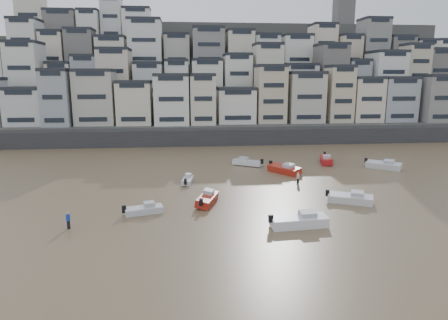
{
  "coord_description": "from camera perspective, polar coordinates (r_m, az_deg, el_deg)",
  "views": [
    {
      "loc": [
        -0.6,
        -21.88,
        15.01
      ],
      "look_at": [
        4.42,
        30.0,
        4.0
      ],
      "focal_mm": 32.0,
      "sensor_mm": 36.0,
      "label": 1
    }
  ],
  "objects": [
    {
      "name": "boat_e",
      "position": [
        63.27,
        8.6,
        -1.15
      ],
      "size": [
        5.21,
        6.26,
        1.69
      ],
      "primitive_type": null,
      "rotation": [
        0.0,
        0.0,
        -0.96
      ],
      "color": "#A42214",
      "rests_on": "ground"
    },
    {
      "name": "boat_i",
      "position": [
        72.23,
        14.38,
        0.22
      ],
      "size": [
        3.37,
        6.31,
        1.64
      ],
      "primitive_type": null,
      "rotation": [
        0.0,
        0.0,
        -1.82
      ],
      "color": "#A81417",
      "rests_on": "ground"
    },
    {
      "name": "harbor_wall",
      "position": [
        88.53,
        1.42,
        3.31
      ],
      "size": [
        140.0,
        3.0,
        3.5
      ],
      "primitive_type": "cube",
      "color": "#38383A",
      "rests_on": "ground"
    },
    {
      "name": "boat_h",
      "position": [
        68.09,
        3.38,
        -0.18
      ],
      "size": [
        5.63,
        4.37,
        1.5
      ],
      "primitive_type": null,
      "rotation": [
        0.0,
        0.0,
        2.6
      ],
      "color": "silver",
      "rests_on": "ground"
    },
    {
      "name": "boat_g",
      "position": [
        70.53,
        21.84,
        -0.55
      ],
      "size": [
        5.88,
        5.31,
        1.63
      ],
      "primitive_type": null,
      "rotation": [
        0.0,
        0.0,
        -0.69
      ],
      "color": "silver",
      "rests_on": "ground"
    },
    {
      "name": "person_pink",
      "position": [
        57.23,
        10.53,
        -2.58
      ],
      "size": [
        0.44,
        0.44,
        1.74
      ],
      "primitive_type": null,
      "color": "#D8A899",
      "rests_on": "ground"
    },
    {
      "name": "hillside",
      "position": [
        127.66,
        1.4,
        11.02
      ],
      "size": [
        141.04,
        66.0,
        50.0
      ],
      "color": "#4C4C47",
      "rests_on": "ground"
    },
    {
      "name": "person_blue",
      "position": [
        43.21,
        -21.37,
        -8.03
      ],
      "size": [
        0.44,
        0.44,
        1.74
      ],
      "primitive_type": null,
      "color": "#1638A7",
      "rests_on": "ground"
    },
    {
      "name": "boat_c",
      "position": [
        47.9,
        -2.42,
        -5.4
      ],
      "size": [
        3.46,
        5.82,
        1.51
      ],
      "primitive_type": null,
      "rotation": [
        0.0,
        0.0,
        1.25
      ],
      "color": "#A82214",
      "rests_on": "ground"
    },
    {
      "name": "boat_a",
      "position": [
        41.39,
        10.7,
        -8.27
      ],
      "size": [
        6.48,
        2.58,
        1.73
      ],
      "primitive_type": null,
      "rotation": [
        0.0,
        0.0,
        0.08
      ],
      "color": "white",
      "rests_on": "ground"
    },
    {
      "name": "boat_f",
      "position": [
        57.25,
        -5.22,
        -2.73
      ],
      "size": [
        2.03,
        4.36,
        1.14
      ],
      "primitive_type": null,
      "rotation": [
        0.0,
        0.0,
        1.41
      ],
      "color": "silver",
      "rests_on": "ground"
    },
    {
      "name": "boat_b",
      "position": [
        50.35,
        17.59,
        -5.07
      ],
      "size": [
        5.92,
        4.05,
        1.54
      ],
      "primitive_type": null,
      "rotation": [
        0.0,
        0.0,
        -0.43
      ],
      "color": "silver",
      "rests_on": "ground"
    },
    {
      "name": "boat_j",
      "position": [
        45.38,
        -11.38,
        -6.8
      ],
      "size": [
        4.78,
        2.68,
        1.24
      ],
      "primitive_type": null,
      "rotation": [
        0.0,
        0.0,
        0.28
      ],
      "color": "silver",
      "rests_on": "ground"
    }
  ]
}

